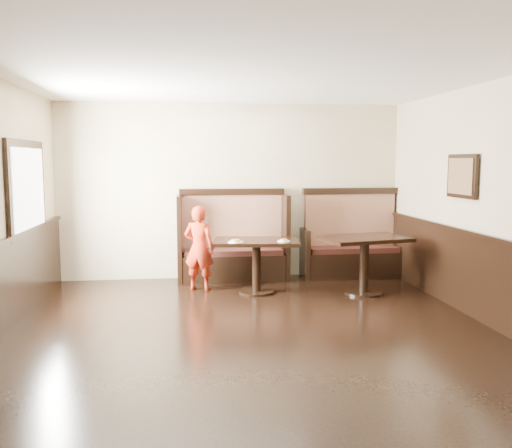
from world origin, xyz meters
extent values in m
plane|color=black|center=(0.00, 0.00, 0.00)|extent=(7.00, 7.00, 0.00)
plane|color=beige|center=(0.00, 3.50, 1.40)|extent=(5.50, 0.00, 5.50)
plane|color=beige|center=(0.00, -3.50, 1.40)|extent=(5.50, 0.00, 5.50)
plane|color=white|center=(0.00, 0.00, 2.80)|extent=(7.00, 7.00, 0.00)
cube|color=black|center=(-2.71, 1.90, 1.55)|extent=(0.05, 1.50, 1.20)
cube|color=white|center=(-2.69, 1.90, 1.55)|extent=(0.01, 1.30, 1.00)
cube|color=black|center=(2.71, 1.20, 1.70)|extent=(0.04, 0.70, 0.55)
cube|color=olive|center=(2.69, 1.20, 1.70)|extent=(0.01, 0.60, 0.45)
cube|color=black|center=(0.00, 3.22, 0.21)|extent=(1.60, 0.50, 0.42)
cube|color=black|center=(0.00, 3.22, 0.46)|extent=(1.54, 0.46, 0.09)
cube|color=#4D150F|center=(0.00, 3.43, 0.90)|extent=(1.60, 0.12, 0.92)
cube|color=black|center=(0.00, 3.43, 1.40)|extent=(1.68, 0.16, 0.10)
cube|color=black|center=(-0.84, 3.32, 0.68)|extent=(0.07, 0.72, 1.36)
cube|color=black|center=(0.84, 3.32, 0.68)|extent=(0.07, 0.72, 1.36)
cube|color=black|center=(1.95, 3.22, 0.21)|extent=(1.50, 0.50, 0.42)
cube|color=black|center=(1.95, 3.22, 0.46)|extent=(1.44, 0.46, 0.09)
cube|color=#4D150F|center=(1.95, 3.43, 0.90)|extent=(1.50, 0.12, 0.92)
cube|color=black|center=(1.95, 3.43, 1.40)|extent=(1.58, 0.16, 0.10)
cube|color=black|center=(1.16, 3.32, 0.40)|extent=(0.07, 0.72, 0.80)
cube|color=black|center=(2.74, 3.32, 0.40)|extent=(0.07, 0.72, 0.80)
cube|color=black|center=(0.26, 2.37, 0.74)|extent=(1.29, 0.90, 0.05)
cylinder|color=black|center=(0.26, 2.37, 0.36)|extent=(0.12, 0.12, 0.70)
cylinder|color=black|center=(0.26, 2.37, 0.02)|extent=(0.52, 0.52, 0.03)
cube|color=black|center=(1.78, 2.12, 0.79)|extent=(1.32, 1.00, 0.05)
cylinder|color=black|center=(1.78, 2.12, 0.39)|extent=(0.13, 0.13, 0.75)
cylinder|color=black|center=(1.78, 2.12, 0.02)|extent=(0.56, 0.56, 0.03)
imported|color=#AC2912|center=(-0.55, 2.64, 0.62)|extent=(0.53, 0.45, 1.25)
cylinder|color=white|center=(-0.05, 2.17, 0.78)|extent=(0.22, 0.22, 0.01)
cylinder|color=tan|center=(-0.05, 2.17, 0.79)|extent=(0.13, 0.13, 0.02)
cylinder|color=#EABA54|center=(-0.05, 2.17, 0.80)|extent=(0.11, 0.11, 0.01)
cylinder|color=white|center=(0.62, 2.17, 0.77)|extent=(0.18, 0.18, 0.01)
cylinder|color=tan|center=(0.62, 2.17, 0.79)|extent=(0.11, 0.11, 0.01)
cylinder|color=#EABA54|center=(0.62, 2.17, 0.80)|extent=(0.10, 0.10, 0.01)
camera|label=1|loc=(-0.72, -5.21, 1.89)|focal=38.00mm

